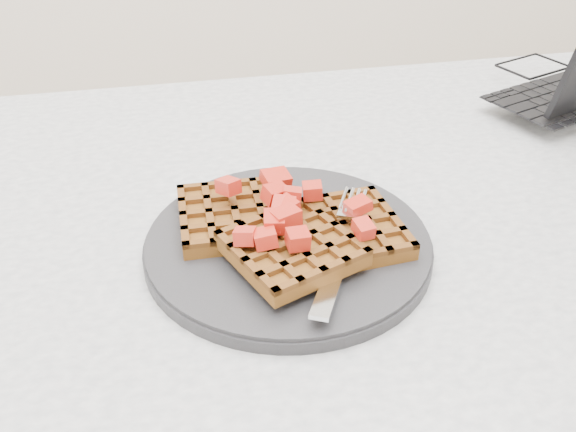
{
  "coord_description": "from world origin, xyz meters",
  "views": [
    {
      "loc": [
        -0.16,
        -0.51,
        1.12
      ],
      "look_at": [
        -0.06,
        -0.04,
        0.79
      ],
      "focal_mm": 40.0,
      "sensor_mm": 36.0,
      "label": 1
    }
  ],
  "objects": [
    {
      "name": "table",
      "position": [
        0.0,
        0.0,
        0.64
      ],
      "size": [
        1.2,
        0.8,
        0.75
      ],
      "color": "silver",
      "rests_on": "ground"
    },
    {
      "name": "plate",
      "position": [
        -0.06,
        -0.04,
        0.76
      ],
      "size": [
        0.27,
        0.27,
        0.02
      ],
      "primitive_type": "cylinder",
      "color": "#232326",
      "rests_on": "table"
    },
    {
      "name": "strawberry_pile",
      "position": [
        -0.06,
        -0.04,
        0.8
      ],
      "size": [
        0.15,
        0.15,
        0.02
      ],
      "primitive_type": null,
      "color": "#A10D03",
      "rests_on": "waffles"
    },
    {
      "name": "fork",
      "position": [
        -0.02,
        -0.08,
        0.77
      ],
      "size": [
        0.1,
        0.17,
        0.02
      ],
      "primitive_type": null,
      "rotation": [
        0.0,
        0.0,
        -0.46
      ],
      "color": "silver",
      "rests_on": "plate"
    },
    {
      "name": "waffles",
      "position": [
        -0.06,
        -0.04,
        0.78
      ],
      "size": [
        0.21,
        0.19,
        0.03
      ],
      "color": "brown",
      "rests_on": "plate"
    }
  ]
}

